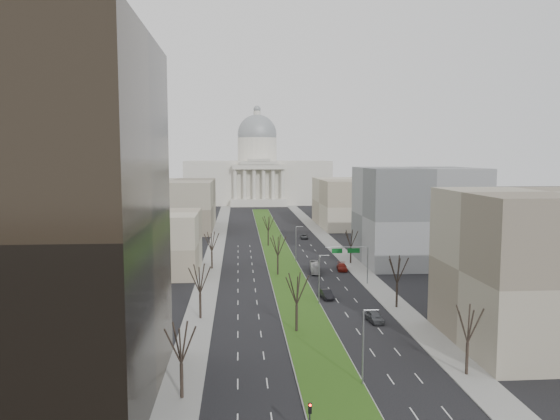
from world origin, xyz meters
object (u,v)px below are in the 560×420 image
car_grey_near (374,317)px  box_van (315,267)px  car_black (327,294)px  car_red (342,267)px  car_grey_far (304,237)px

car_grey_near → box_van: size_ratio=0.61×
car_black → car_red: 26.07m
car_black → car_red: (7.73, 24.90, -0.02)m
car_grey_far → car_grey_near: bearing=-85.1°
car_grey_near → car_black: (-5.45, 15.06, -0.02)m
car_red → box_van: (-6.71, -1.61, 0.33)m
box_van → car_grey_near: bearing=-78.6°
car_grey_near → car_grey_far: car_grey_near is taller
car_grey_near → box_van: bearing=90.0°
car_grey_far → car_red: bearing=-82.1°
car_red → car_grey_far: car_red is taller
car_black → box_van: size_ratio=0.62×
car_grey_far → box_van: size_ratio=0.61×
car_grey_near → car_red: (2.28, 39.96, -0.05)m
car_grey_near → box_van: 38.61m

